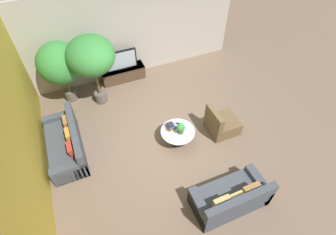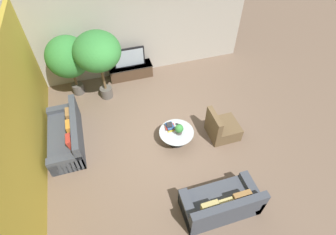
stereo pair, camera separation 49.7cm
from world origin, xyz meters
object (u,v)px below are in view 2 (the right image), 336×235
object	(u,v)px
television	(129,58)
couch_near_entry	(221,204)
media_console	(131,71)
potted_palm_corner	(97,52)
couch_by_wall	(67,136)
potted_palm_tall	(68,58)
potted_plant_tabletop	(179,129)
coffee_table	(176,135)
armchair_wicker	(222,128)

from	to	relation	value
television	couch_near_entry	xyz separation A→B (m)	(0.93, -5.33, -0.49)
media_console	potted_palm_corner	size ratio (longest dim) A/B	0.66
media_console	couch_by_wall	size ratio (longest dim) A/B	0.74
media_console	potted_palm_tall	size ratio (longest dim) A/B	0.74
potted_plant_tabletop	television	bearing A→B (deg)	101.47
media_console	couch_near_entry	world-z (taller)	couch_near_entry
couch_by_wall	couch_near_entry	distance (m)	4.33
coffee_table	couch_by_wall	world-z (taller)	couch_by_wall
coffee_table	potted_plant_tabletop	size ratio (longest dim) A/B	3.06
couch_by_wall	potted_plant_tabletop	world-z (taller)	couch_by_wall
armchair_wicker	couch_by_wall	bearing A→B (deg)	76.82
potted_palm_corner	potted_plant_tabletop	world-z (taller)	potted_palm_corner
couch_by_wall	potted_plant_tabletop	xyz separation A→B (m)	(2.88, -0.87, 0.26)
potted_palm_tall	potted_palm_corner	xyz separation A→B (m)	(0.86, -0.46, 0.30)
armchair_wicker	potted_palm_tall	world-z (taller)	potted_palm_tall
media_console	couch_by_wall	distance (m)	3.25
potted_palm_tall	potted_plant_tabletop	xyz separation A→B (m)	(2.48, -2.91, -0.80)
television	coffee_table	bearing A→B (deg)	-79.10
media_console	potted_palm_corner	world-z (taller)	potted_palm_corner
television	coffee_table	distance (m)	3.28
television	couch_near_entry	size ratio (longest dim) A/B	0.61
couch_by_wall	potted_plant_tabletop	size ratio (longest dim) A/B	6.53
coffee_table	potted_palm_corner	size ratio (longest dim) A/B	0.41
potted_palm_tall	couch_near_entry	bearing A→B (deg)	-61.24
potted_palm_corner	potted_palm_tall	bearing A→B (deg)	151.64
media_console	armchair_wicker	size ratio (longest dim) A/B	1.71
potted_palm_tall	couch_by_wall	bearing A→B (deg)	-101.10
couch_by_wall	television	bearing A→B (deg)	136.87
television	potted_palm_tall	bearing A→B (deg)	-169.83
armchair_wicker	potted_plant_tabletop	distance (m)	1.26
potted_palm_corner	potted_plant_tabletop	size ratio (longest dim) A/B	7.38
television	couch_near_entry	world-z (taller)	television
couch_by_wall	couch_near_entry	bearing A→B (deg)	46.73
coffee_table	couch_by_wall	bearing A→B (deg)	164.09
coffee_table	potted_palm_tall	distance (m)	3.90
media_console	potted_plant_tabletop	world-z (taller)	potted_plant_tabletop
media_console	couch_near_entry	distance (m)	5.42
couch_near_entry	armchair_wicker	world-z (taller)	armchair_wicker
potted_plant_tabletop	coffee_table	bearing A→B (deg)	125.61
media_console	couch_near_entry	size ratio (longest dim) A/B	0.88
couch_by_wall	potted_palm_tall	xyz separation A→B (m)	(0.40, 2.04, 1.07)
couch_by_wall	potted_palm_tall	bearing A→B (deg)	168.90
couch_by_wall	armchair_wicker	xyz separation A→B (m)	(4.10, -0.96, -0.01)
couch_by_wall	potted_plant_tabletop	distance (m)	3.02
potted_palm_tall	potted_palm_corner	size ratio (longest dim) A/B	0.89
coffee_table	potted_plant_tabletop	bearing A→B (deg)	-54.39
coffee_table	couch_near_entry	xyz separation A→B (m)	(0.32, -2.16, 0.02)
media_console	armchair_wicker	distance (m)	3.83
media_console	armchair_wicker	bearing A→B (deg)	-60.54
couch_by_wall	couch_near_entry	size ratio (longest dim) A/B	1.18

